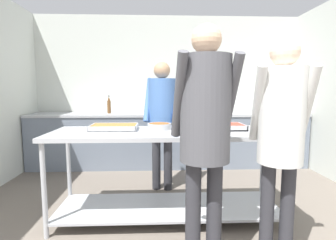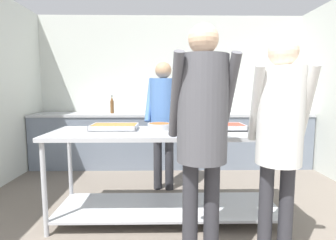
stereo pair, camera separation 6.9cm
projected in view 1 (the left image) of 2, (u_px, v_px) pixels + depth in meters
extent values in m
cube|color=silver|center=(168.00, 90.00, 4.85)|extent=(4.85, 0.06, 2.65)
cube|color=slate|center=(169.00, 141.00, 4.58)|extent=(4.69, 0.62, 0.88)
cube|color=#ADAFB5|center=(169.00, 114.00, 4.53)|extent=(4.69, 0.65, 0.04)
cube|color=black|center=(133.00, 114.00, 4.51)|extent=(0.52, 0.44, 0.02)
cube|color=#ADAFB5|center=(168.00, 133.00, 2.63)|extent=(2.32, 0.76, 0.04)
cube|color=#ADAFB5|center=(168.00, 207.00, 2.71)|extent=(2.24, 0.68, 0.02)
cylinder|color=#ADAFB5|center=(44.00, 191.00, 2.30)|extent=(0.04, 0.04, 0.87)
cylinder|color=#ADAFB5|center=(291.00, 187.00, 2.40)|extent=(0.04, 0.04, 0.87)
cylinder|color=#ADAFB5|center=(69.00, 169.00, 2.96)|extent=(0.04, 0.04, 0.87)
cylinder|color=#ADAFB5|center=(262.00, 166.00, 3.05)|extent=(0.04, 0.04, 0.87)
cube|color=#ADAFB5|center=(114.00, 129.00, 2.71)|extent=(0.48, 0.32, 0.01)
cube|color=#9E6B33|center=(114.00, 127.00, 2.71)|extent=(0.45, 0.29, 0.04)
cube|color=#ADAFB5|center=(112.00, 129.00, 2.55)|extent=(0.48, 0.01, 0.05)
cube|color=#ADAFB5|center=(117.00, 125.00, 2.86)|extent=(0.48, 0.01, 0.05)
cube|color=#ADAFB5|center=(92.00, 127.00, 2.70)|extent=(0.01, 0.32, 0.05)
cube|color=#ADAFB5|center=(137.00, 127.00, 2.72)|extent=(0.01, 0.32, 0.05)
cylinder|color=#ADAFB5|center=(159.00, 126.00, 2.74)|extent=(0.25, 0.25, 0.06)
cylinder|color=brown|center=(159.00, 124.00, 2.73)|extent=(0.22, 0.22, 0.01)
cylinder|color=black|center=(178.00, 124.00, 2.74)|extent=(0.14, 0.02, 0.02)
cylinder|color=white|center=(195.00, 132.00, 2.50)|extent=(0.22, 0.22, 0.01)
cylinder|color=white|center=(195.00, 131.00, 2.50)|extent=(0.22, 0.22, 0.01)
cylinder|color=white|center=(195.00, 130.00, 2.50)|extent=(0.22, 0.22, 0.01)
cube|color=#ADAFB5|center=(224.00, 128.00, 2.76)|extent=(0.39, 0.33, 0.01)
cube|color=#B23D2D|center=(225.00, 126.00, 2.75)|extent=(0.37, 0.31, 0.04)
cube|color=#ADAFB5|center=(229.00, 129.00, 2.60)|extent=(0.39, 0.01, 0.05)
cube|color=#ADAFB5|center=(221.00, 124.00, 2.91)|extent=(0.39, 0.01, 0.05)
cube|color=#ADAFB5|center=(207.00, 127.00, 2.75)|extent=(0.01, 0.33, 0.05)
cube|color=#ADAFB5|center=(242.00, 126.00, 2.76)|extent=(0.01, 0.33, 0.05)
cylinder|color=#2D2D33|center=(193.00, 215.00, 1.93)|extent=(0.11, 0.11, 0.81)
cylinder|color=#2D2D33|center=(214.00, 213.00, 1.96)|extent=(0.11, 0.11, 0.81)
cylinder|color=#4C4C51|center=(179.00, 97.00, 1.82)|extent=(0.11, 0.34, 0.61)
cylinder|color=#4C4C51|center=(231.00, 96.00, 1.87)|extent=(0.11, 0.34, 0.61)
cylinder|color=#4C4C51|center=(205.00, 109.00, 1.85)|extent=(0.36, 0.36, 0.75)
sphere|color=tan|center=(206.00, 39.00, 1.80)|extent=(0.21, 0.21, 0.21)
cylinder|color=#2D2D33|center=(267.00, 211.00, 2.03)|extent=(0.10, 0.10, 0.77)
cylinder|color=#2D2D33|center=(287.00, 212.00, 2.01)|extent=(0.10, 0.10, 0.77)
cylinder|color=silver|center=(258.00, 104.00, 1.95)|extent=(0.13, 0.33, 0.58)
cylinder|color=silver|center=(307.00, 105.00, 1.90)|extent=(0.13, 0.33, 0.58)
cylinder|color=silver|center=(282.00, 116.00, 1.94)|extent=(0.33, 0.33, 0.72)
sphere|color=beige|center=(285.00, 52.00, 1.89)|extent=(0.21, 0.21, 0.21)
cylinder|color=#2D2D33|center=(168.00, 161.00, 3.47)|extent=(0.11, 0.11, 0.76)
cylinder|color=#2D2D33|center=(156.00, 161.00, 3.49)|extent=(0.11, 0.11, 0.76)
cylinder|color=#4770B2|center=(176.00, 100.00, 3.36)|extent=(0.13, 0.32, 0.57)
cylinder|color=#4770B2|center=(148.00, 100.00, 3.42)|extent=(0.13, 0.32, 0.57)
cylinder|color=#4770B2|center=(162.00, 106.00, 3.40)|extent=(0.35, 0.35, 0.70)
sphere|color=tan|center=(162.00, 70.00, 3.34)|extent=(0.21, 0.21, 0.21)
cylinder|color=brown|center=(109.00, 107.00, 4.50)|extent=(0.06, 0.06, 0.21)
cone|color=brown|center=(109.00, 99.00, 4.48)|extent=(0.06, 0.06, 0.08)
cylinder|color=black|center=(109.00, 96.00, 4.48)|extent=(0.03, 0.03, 0.02)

